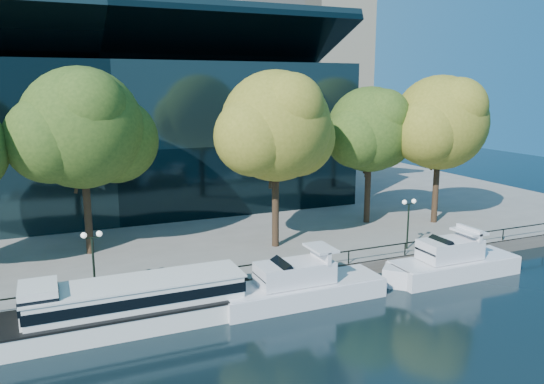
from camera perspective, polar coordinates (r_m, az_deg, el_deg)
name	(u,v)px	position (r m, az deg, el deg)	size (l,w,h in m)	color
ground	(234,317)	(33.02, -4.15, -13.27)	(160.00, 160.00, 0.00)	black
promenade	(136,196)	(66.84, -14.43, -0.40)	(90.00, 67.08, 1.00)	slate
railing	(217,270)	(35.16, -5.95, -8.32)	(88.20, 0.08, 0.99)	black
convention_building	(101,135)	(60.70, -17.87, 5.89)	(50.00, 24.57, 21.43)	black
tour_boat	(121,305)	(32.25, -15.93, -11.64)	(17.19, 3.83, 3.26)	silver
cruiser_near	(295,286)	(34.63, 2.54, -10.08)	(12.12, 3.12, 3.51)	silver
cruiser_far	(449,262)	(40.92, 18.53, -7.16)	(11.11, 3.08, 3.63)	silver
tree_2	(85,131)	(41.88, -19.51, 6.25)	(11.28, 9.25, 14.19)	black
tree_3	(278,129)	(41.34, 0.65, 6.84)	(10.76, 8.82, 13.97)	black
tree_4	(372,131)	(49.87, 10.66, 6.43)	(9.78, 8.02, 12.70)	black
tree_5	(442,125)	(51.41, 17.79, 6.90)	(10.80, 8.86, 13.72)	black
lamp_1	(92,248)	(34.41, -18.75, -5.75)	(1.26, 0.36, 4.03)	black
lamp_2	(409,212)	(42.95, 14.48, -2.14)	(1.26, 0.36, 4.03)	black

